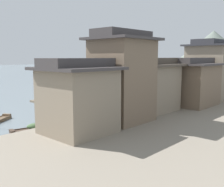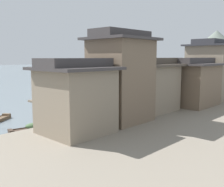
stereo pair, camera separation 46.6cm
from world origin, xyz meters
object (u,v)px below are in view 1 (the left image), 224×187
at_px(boat_moored_far, 223,87).
at_px(house_waterfront_narrow, 189,82).
at_px(boat_midriver_upstream, 208,90).
at_px(boat_midriver_drifting, 34,128).
at_px(boat_moored_third, 137,106).
at_px(house_waterfront_nearest, 78,97).
at_px(mooring_post_dock_near, 78,115).
at_px(mooring_post_dock_mid, 139,102).
at_px(boat_moored_second, 192,94).
at_px(house_waterfront_tall, 153,85).
at_px(house_waterfront_far, 210,70).
at_px(boat_moored_nearest, 161,101).
at_px(house_waterfront_second, 122,77).
at_px(boat_upstream_distant, 65,118).

distance_m(boat_moored_far, house_waterfront_narrow, 28.47).
bearing_deg(boat_midriver_upstream, boat_moored_far, 81.66).
bearing_deg(boat_midriver_drifting, boat_midriver_upstream, 90.92).
bearing_deg(boat_moored_third, house_waterfront_nearest, -70.26).
xyz_separation_m(house_waterfront_nearest, mooring_post_dock_near, (-3.60, 2.94, -2.53)).
bearing_deg(boat_midriver_drifting, mooring_post_dock_mid, 82.78).
xyz_separation_m(boat_moored_third, mooring_post_dock_mid, (1.85, -2.06, 0.96)).
xyz_separation_m(mooring_post_dock_near, mooring_post_dock_mid, (0.00, 10.18, -0.00)).
relative_size(boat_moored_second, boat_moored_far, 0.96).
relative_size(house_waterfront_tall, house_waterfront_far, 0.77).
bearing_deg(boat_midriver_drifting, boat_moored_far, 89.75).
bearing_deg(mooring_post_dock_mid, boat_midriver_upstream, 95.15).
bearing_deg(boat_moored_far, boat_midriver_upstream, -98.34).
bearing_deg(boat_midriver_drifting, boat_moored_second, 89.96).
bearing_deg(boat_moored_nearest, house_waterfront_narrow, -24.44).
relative_size(house_waterfront_tall, mooring_post_dock_mid, 7.02).
relative_size(boat_moored_far, house_waterfront_second, 0.66).
bearing_deg(house_waterfront_second, boat_upstream_distant, -159.87).
xyz_separation_m(boat_midriver_upstream, house_waterfront_tall, (5.57, -28.74, 3.51)).
bearing_deg(house_waterfront_tall, boat_upstream_distant, -125.68).
bearing_deg(boat_midriver_drifting, mooring_post_dock_near, 65.46).
relative_size(boat_moored_third, house_waterfront_narrow, 0.69).
height_order(boat_moored_far, house_waterfront_tall, house_waterfront_tall).
relative_size(boat_moored_nearest, boat_upstream_distant, 1.52).
height_order(house_waterfront_nearest, house_waterfront_narrow, same).
height_order(house_waterfront_nearest, house_waterfront_second, house_waterfront_second).
bearing_deg(boat_moored_second, boat_moored_third, -90.33).
distance_m(house_waterfront_nearest, house_waterfront_second, 5.85).
bearing_deg(house_waterfront_far, house_waterfront_nearest, -90.79).
height_order(boat_midriver_drifting, mooring_post_dock_mid, mooring_post_dock_mid).
bearing_deg(house_waterfront_second, house_waterfront_narrow, 87.23).
distance_m(boat_moored_second, boat_midriver_upstream, 8.75).
height_order(house_waterfront_tall, house_waterfront_far, house_waterfront_far).
relative_size(boat_midriver_upstream, mooring_post_dock_near, 5.47).
height_order(boat_moored_far, house_waterfront_far, house_waterfront_far).
relative_size(mooring_post_dock_near, mooring_post_dock_mid, 1.00).
bearing_deg(house_waterfront_nearest, boat_moored_third, 109.74).
xyz_separation_m(house_waterfront_tall, house_waterfront_far, (0.83, 13.93, 1.29)).
bearing_deg(boat_midriver_upstream, house_waterfront_second, -80.29).
distance_m(boat_upstream_distant, house_waterfront_second, 8.09).
xyz_separation_m(house_waterfront_second, house_waterfront_tall, (-0.36, 5.87, -1.30)).
relative_size(boat_midriver_drifting, boat_midriver_upstream, 0.83).
bearing_deg(boat_moored_second, boat_midriver_upstream, 94.51).
bearing_deg(house_waterfront_nearest, mooring_post_dock_mid, 105.32).
height_order(boat_moored_nearest, house_waterfront_far, house_waterfront_far).
bearing_deg(house_waterfront_tall, mooring_post_dock_near, -109.86).
relative_size(boat_moored_far, house_waterfront_far, 0.66).
height_order(boat_upstream_distant, mooring_post_dock_near, mooring_post_dock_near).
distance_m(boat_moored_third, mooring_post_dock_mid, 2.94).
height_order(boat_midriver_drifting, boat_upstream_distant, boat_upstream_distant).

